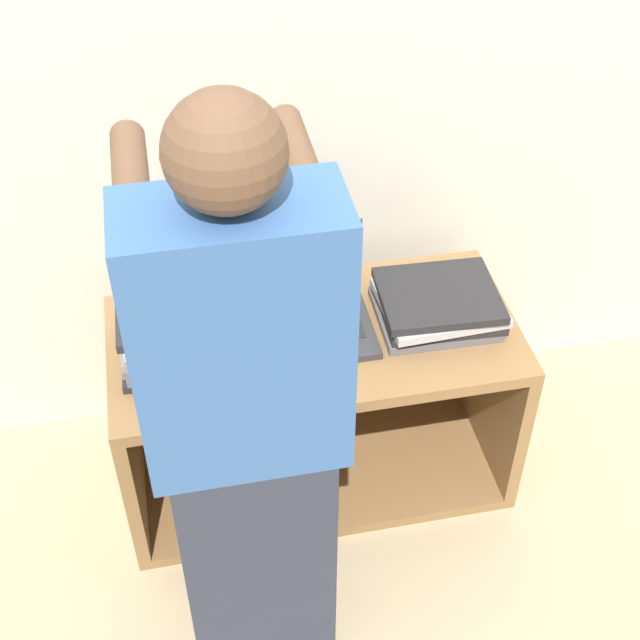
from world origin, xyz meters
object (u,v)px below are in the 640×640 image
object	(u,v)px
laptop_stack_right	(438,305)
laptop_open	(310,304)
person	(247,435)
laptop_stack_left	(182,327)

from	to	relation	value
laptop_stack_right	laptop_open	bearing A→B (deg)	169.40
person	laptop_open	bearing A→B (deg)	67.20
laptop_stack_right	person	distance (m)	0.78
laptop_stack_left	person	world-z (taller)	person
laptop_open	laptop_stack_right	xyz separation A→B (m)	(0.34, -0.06, -0.00)
person	laptop_stack_left	bearing A→B (deg)	101.71
laptop_stack_right	laptop_stack_left	bearing A→B (deg)	179.63
laptop_stack_right	person	xyz separation A→B (m)	(-0.58, -0.50, 0.17)
laptop_stack_left	laptop_open	bearing A→B (deg)	9.80
laptop_open	person	distance (m)	0.63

